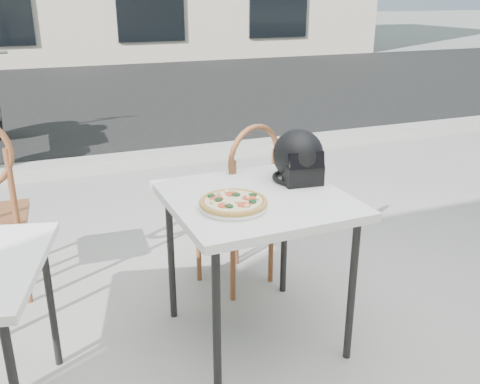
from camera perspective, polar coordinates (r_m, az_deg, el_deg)
name	(u,v)px	position (r m, az deg, el deg)	size (l,w,h in m)	color
ground	(311,325)	(2.84, 7.60, -13.93)	(80.00, 80.00, 0.00)	gray
street_asphalt	(107,95)	(9.24, -14.04, 9.97)	(30.00, 8.00, 0.00)	black
curb	(166,157)	(5.39, -7.88, 3.72)	(30.00, 0.25, 0.12)	#A6A49B
cafe_table_main	(257,210)	(2.43, 1.78, -1.88)	(0.81, 0.81, 0.74)	white
plate	(233,206)	(2.26, -0.71, -1.55)	(0.35, 0.35, 0.02)	white
pizza	(233,202)	(2.25, -0.71, -1.05)	(0.34, 0.34, 0.04)	#C09246
helmet	(299,158)	(2.58, 6.27, 3.60)	(0.27, 0.28, 0.25)	black
cafe_chair_main	(243,198)	(2.93, 0.31, -0.69)	(0.48, 0.48, 0.97)	brown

